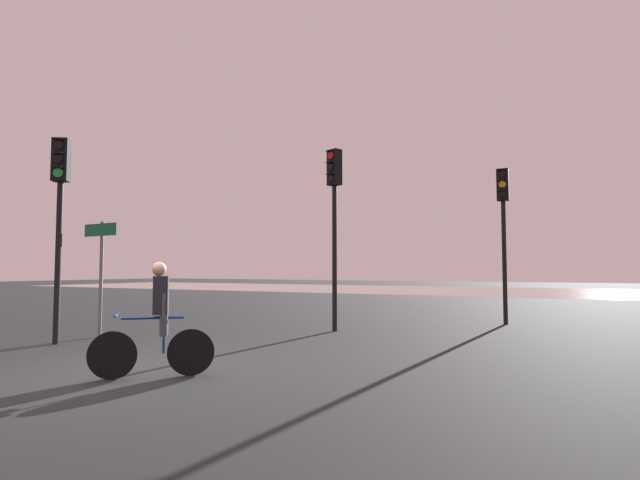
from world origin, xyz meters
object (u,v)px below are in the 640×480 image
(direction_sign_post, at_px, (101,261))
(traffic_light_far_right, at_px, (503,216))
(traffic_light_center, at_px, (334,204))
(cyclist, at_px, (158,319))
(traffic_light_near_left, at_px, (60,200))

(direction_sign_post, bearing_deg, traffic_light_far_right, -133.95)
(traffic_light_center, height_order, traffic_light_far_right, traffic_light_center)
(traffic_light_far_right, distance_m, direction_sign_post, 10.52)
(traffic_light_center, distance_m, cyclist, 6.32)
(traffic_light_near_left, relative_size, traffic_light_center, 0.94)
(traffic_light_center, bearing_deg, cyclist, 110.55)
(traffic_light_near_left, distance_m, cyclist, 4.86)
(traffic_light_far_right, xyz_separation_m, cyclist, (-3.48, -9.46, -2.21))
(traffic_light_near_left, bearing_deg, traffic_light_center, -164.57)
(traffic_light_center, height_order, cyclist, traffic_light_center)
(traffic_light_near_left, xyz_separation_m, direction_sign_post, (-0.11, 1.11, -1.25))
(direction_sign_post, distance_m, cyclist, 5.00)
(traffic_light_far_right, height_order, direction_sign_post, traffic_light_far_right)
(traffic_light_center, relative_size, direction_sign_post, 1.74)
(traffic_light_center, xyz_separation_m, direction_sign_post, (-4.21, -3.42, -1.44))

